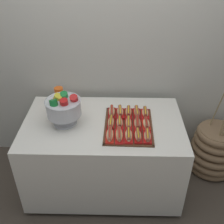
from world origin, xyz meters
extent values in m
plane|color=#4C4238|center=(0.00, 0.00, 0.00)|extent=(10.00, 10.00, 0.00)
cube|color=beige|center=(0.00, 0.56, 1.30)|extent=(6.00, 0.10, 2.60)
cube|color=white|center=(0.00, 0.00, 0.40)|extent=(1.40, 0.84, 0.72)
cylinder|color=black|center=(-0.59, -0.31, 0.02)|extent=(0.05, 0.05, 0.04)
cylinder|color=black|center=(0.59, -0.31, 0.02)|extent=(0.05, 0.05, 0.04)
cylinder|color=black|center=(-0.59, 0.31, 0.02)|extent=(0.05, 0.05, 0.04)
cylinder|color=black|center=(0.59, 0.31, 0.02)|extent=(0.05, 0.05, 0.04)
cylinder|color=#896B4C|center=(1.14, 0.24, 0.25)|extent=(0.38, 0.38, 0.50)
torus|color=#896B4C|center=(1.14, 0.24, 0.04)|extent=(0.48, 0.48, 0.08)
torus|color=#896B4C|center=(1.14, 0.24, 0.13)|extent=(0.51, 0.51, 0.08)
torus|color=#896B4C|center=(1.14, 0.24, 0.21)|extent=(0.50, 0.50, 0.08)
torus|color=#896B4C|center=(1.14, 0.24, 0.29)|extent=(0.47, 0.47, 0.08)
torus|color=#896B4C|center=(1.14, 0.24, 0.38)|extent=(0.45, 0.45, 0.08)
torus|color=#896B4C|center=(1.14, 0.24, 0.46)|extent=(0.42, 0.42, 0.08)
cylinder|color=#937F56|center=(1.10, 0.30, 0.78)|extent=(0.07, 0.06, 0.56)
cube|color=#56331E|center=(0.22, -0.06, 0.76)|extent=(0.42, 0.53, 0.01)
cube|color=#56331E|center=(0.21, -0.31, 0.77)|extent=(0.41, 0.03, 0.01)
cube|color=#56331E|center=(0.22, 0.20, 0.77)|extent=(0.41, 0.03, 0.01)
cube|color=#56331E|center=(0.02, -0.05, 0.77)|extent=(0.03, 0.53, 0.01)
cube|color=#56331E|center=(0.41, -0.06, 0.77)|extent=(0.03, 0.53, 0.01)
cube|color=red|center=(0.06, -0.22, 0.77)|extent=(0.07, 0.18, 0.02)
ellipsoid|color=beige|center=(0.06, -0.22, 0.79)|extent=(0.05, 0.17, 0.04)
cylinder|color=#A8563D|center=(0.06, -0.22, 0.80)|extent=(0.03, 0.16, 0.03)
cylinder|color=red|center=(0.06, -0.22, 0.82)|extent=(0.01, 0.14, 0.01)
cube|color=red|center=(0.14, -0.22, 0.77)|extent=(0.07, 0.18, 0.02)
ellipsoid|color=tan|center=(0.14, -0.22, 0.79)|extent=(0.06, 0.17, 0.04)
cylinder|color=#A8563D|center=(0.14, -0.22, 0.81)|extent=(0.03, 0.17, 0.03)
cylinder|color=red|center=(0.14, -0.22, 0.82)|extent=(0.01, 0.14, 0.01)
cube|color=red|center=(0.21, -0.22, 0.77)|extent=(0.07, 0.17, 0.02)
ellipsoid|color=beige|center=(0.21, -0.22, 0.80)|extent=(0.05, 0.16, 0.04)
cylinder|color=brown|center=(0.21, -0.22, 0.81)|extent=(0.03, 0.15, 0.03)
cylinder|color=yellow|center=(0.21, -0.22, 0.82)|extent=(0.01, 0.12, 0.01)
cube|color=#B21414|center=(0.29, -0.23, 0.77)|extent=(0.06, 0.16, 0.02)
ellipsoid|color=#E0BC7F|center=(0.29, -0.23, 0.79)|extent=(0.05, 0.15, 0.04)
cylinder|color=#9E4C38|center=(0.29, -0.23, 0.81)|extent=(0.03, 0.14, 0.03)
cylinder|color=yellow|center=(0.29, -0.23, 0.82)|extent=(0.01, 0.12, 0.01)
cube|color=red|center=(0.36, -0.23, 0.77)|extent=(0.07, 0.16, 0.02)
ellipsoid|color=beige|center=(0.36, -0.23, 0.79)|extent=(0.06, 0.15, 0.04)
cylinder|color=#9E4C38|center=(0.36, -0.23, 0.80)|extent=(0.04, 0.14, 0.03)
cylinder|color=yellow|center=(0.36, -0.23, 0.82)|extent=(0.01, 0.12, 0.01)
cube|color=#B21414|center=(0.07, -0.05, 0.77)|extent=(0.07, 0.18, 0.02)
ellipsoid|color=#E0BC7F|center=(0.07, -0.05, 0.80)|extent=(0.05, 0.16, 0.04)
cylinder|color=brown|center=(0.07, -0.05, 0.81)|extent=(0.03, 0.17, 0.03)
cylinder|color=yellow|center=(0.07, -0.05, 0.82)|extent=(0.01, 0.14, 0.01)
cube|color=red|center=(0.14, -0.06, 0.77)|extent=(0.06, 0.15, 0.02)
ellipsoid|color=beige|center=(0.14, -0.06, 0.80)|extent=(0.05, 0.14, 0.04)
cylinder|color=#9E4C38|center=(0.14, -0.06, 0.81)|extent=(0.03, 0.14, 0.03)
cylinder|color=yellow|center=(0.14, -0.06, 0.82)|extent=(0.01, 0.12, 0.01)
cube|color=red|center=(0.22, -0.06, 0.77)|extent=(0.06, 0.17, 0.02)
ellipsoid|color=#E0BC7F|center=(0.22, -0.06, 0.79)|extent=(0.05, 0.16, 0.04)
cylinder|color=#A8563D|center=(0.22, -0.06, 0.81)|extent=(0.03, 0.16, 0.03)
cylinder|color=yellow|center=(0.22, -0.06, 0.82)|extent=(0.01, 0.13, 0.01)
cube|color=#B21414|center=(0.29, -0.06, 0.77)|extent=(0.07, 0.18, 0.02)
ellipsoid|color=beige|center=(0.29, -0.06, 0.80)|extent=(0.06, 0.17, 0.04)
cylinder|color=brown|center=(0.29, -0.06, 0.81)|extent=(0.04, 0.17, 0.03)
cylinder|color=red|center=(0.29, -0.06, 0.82)|extent=(0.01, 0.14, 0.01)
cube|color=red|center=(0.37, -0.06, 0.77)|extent=(0.07, 0.16, 0.02)
ellipsoid|color=beige|center=(0.37, -0.06, 0.79)|extent=(0.06, 0.14, 0.04)
cylinder|color=brown|center=(0.37, -0.06, 0.81)|extent=(0.03, 0.14, 0.03)
cylinder|color=red|center=(0.37, -0.06, 0.82)|extent=(0.01, 0.12, 0.01)
cube|color=#B21414|center=(0.07, 0.11, 0.77)|extent=(0.07, 0.17, 0.02)
ellipsoid|color=beige|center=(0.07, 0.11, 0.80)|extent=(0.06, 0.16, 0.04)
cylinder|color=brown|center=(0.07, 0.11, 0.81)|extent=(0.03, 0.15, 0.03)
cylinder|color=red|center=(0.07, 0.11, 0.82)|extent=(0.01, 0.13, 0.01)
cube|color=red|center=(0.15, 0.11, 0.77)|extent=(0.07, 0.16, 0.02)
ellipsoid|color=beige|center=(0.15, 0.11, 0.80)|extent=(0.06, 0.15, 0.04)
cylinder|color=#9E4C38|center=(0.15, 0.11, 0.81)|extent=(0.04, 0.15, 0.03)
cylinder|color=yellow|center=(0.15, 0.11, 0.82)|extent=(0.01, 0.13, 0.01)
cube|color=#B21414|center=(0.22, 0.11, 0.77)|extent=(0.07, 0.16, 0.02)
ellipsoid|color=tan|center=(0.22, 0.11, 0.80)|extent=(0.06, 0.15, 0.04)
cylinder|color=brown|center=(0.22, 0.11, 0.81)|extent=(0.03, 0.14, 0.03)
cylinder|color=yellow|center=(0.22, 0.11, 0.82)|extent=(0.01, 0.12, 0.01)
cube|color=red|center=(0.30, 0.10, 0.77)|extent=(0.07, 0.17, 0.02)
ellipsoid|color=tan|center=(0.30, 0.10, 0.79)|extent=(0.05, 0.16, 0.04)
cylinder|color=#9E4C38|center=(0.30, 0.10, 0.81)|extent=(0.04, 0.15, 0.03)
cylinder|color=yellow|center=(0.30, 0.10, 0.82)|extent=(0.01, 0.13, 0.01)
cube|color=red|center=(0.37, 0.10, 0.77)|extent=(0.07, 0.16, 0.02)
ellipsoid|color=#E0BC7F|center=(0.37, 0.10, 0.79)|extent=(0.06, 0.15, 0.04)
cylinder|color=brown|center=(0.37, 0.10, 0.80)|extent=(0.03, 0.14, 0.03)
cylinder|color=yellow|center=(0.37, 0.10, 0.82)|extent=(0.01, 0.12, 0.01)
cylinder|color=silver|center=(-0.33, -0.02, 0.76)|extent=(0.20, 0.20, 0.02)
cone|color=silver|center=(-0.33, -0.02, 0.81)|extent=(0.07, 0.07, 0.07)
cylinder|color=silver|center=(-0.33, -0.02, 0.91)|extent=(0.29, 0.29, 0.13)
torus|color=silver|center=(-0.33, -0.02, 0.98)|extent=(0.30, 0.30, 0.02)
cylinder|color=red|center=(-0.23, 0.01, 0.96)|extent=(0.10, 0.13, 0.15)
cylinder|color=#197A33|center=(-0.33, 0.05, 0.96)|extent=(0.09, 0.13, 0.15)
cylinder|color=yellow|center=(-0.39, 0.02, 0.96)|extent=(0.12, 0.11, 0.15)
cylinder|color=#197A33|center=(-0.39, -0.08, 0.96)|extent=(0.09, 0.10, 0.15)
cylinder|color=red|center=(-0.31, -0.07, 0.96)|extent=(0.10, 0.11, 0.14)
cylinder|color=#EA5B19|center=(-0.42, 0.24, 0.81)|extent=(0.08, 0.08, 0.11)
cylinder|color=#EA5B19|center=(-0.42, 0.24, 0.83)|extent=(0.08, 0.08, 0.11)
cylinder|color=#EA5B19|center=(-0.42, 0.24, 0.85)|extent=(0.08, 0.08, 0.11)
cylinder|color=#EA5B19|center=(-0.42, 0.24, 0.87)|extent=(0.08, 0.08, 0.11)
cylinder|color=#EA5B19|center=(-0.42, 0.24, 0.89)|extent=(0.08, 0.08, 0.11)
cylinder|color=#EA5B19|center=(-0.42, 0.24, 0.91)|extent=(0.08, 0.08, 0.11)
camera|label=1|loc=(0.12, -1.92, 2.16)|focal=43.66mm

